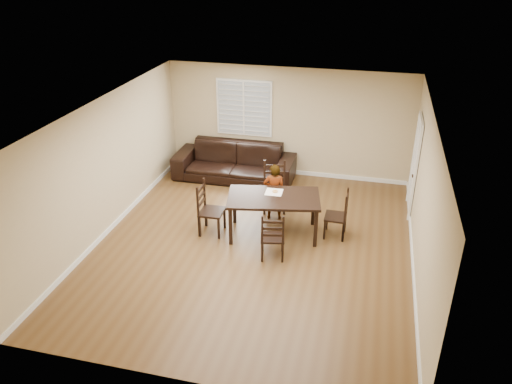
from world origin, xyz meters
TOP-DOWN VIEW (x-y plane):
  - ground at (0.00, 0.00)m, footprint 7.00×7.00m
  - room at (0.04, 0.18)m, footprint 6.04×7.04m
  - dining_table at (0.28, 0.50)m, footprint 1.95×1.33m
  - chair_near at (0.06, 1.62)m, footprint 0.58×0.56m
  - chair_far at (0.46, -0.42)m, footprint 0.51×0.48m
  - chair_left at (-1.06, 0.27)m, footprint 0.47×0.50m
  - chair_right at (1.61, 0.73)m, footprint 0.42×0.45m
  - child at (0.16, 1.14)m, footprint 0.49×0.36m
  - napkin at (0.24, 0.70)m, footprint 0.35×0.35m
  - donut at (0.26, 0.70)m, footprint 0.11×0.11m
  - sofa at (-1.21, 2.89)m, footprint 2.95×1.18m

SIDE VIEW (x-z plane):
  - ground at x=0.00m, z-range 0.00..0.00m
  - sofa at x=-1.21m, z-range 0.00..0.86m
  - chair_far at x=0.46m, z-range -0.04..0.92m
  - chair_right at x=1.61m, z-range -0.05..0.95m
  - chair_left at x=-1.06m, z-range -0.05..1.04m
  - chair_near at x=0.06m, z-range -0.05..1.05m
  - child at x=0.16m, z-range 0.00..1.24m
  - dining_table at x=0.28m, z-range 0.33..1.17m
  - napkin at x=0.24m, z-range 0.84..0.84m
  - donut at x=0.26m, z-range 0.84..0.89m
  - room at x=0.04m, z-range 0.45..3.17m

